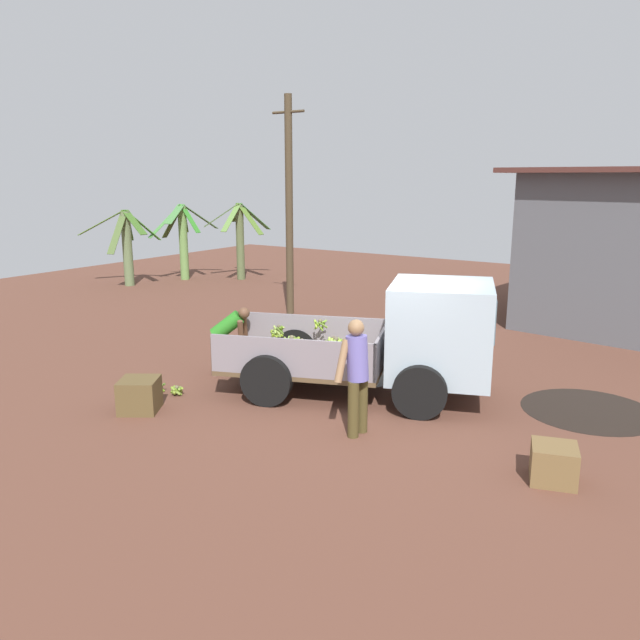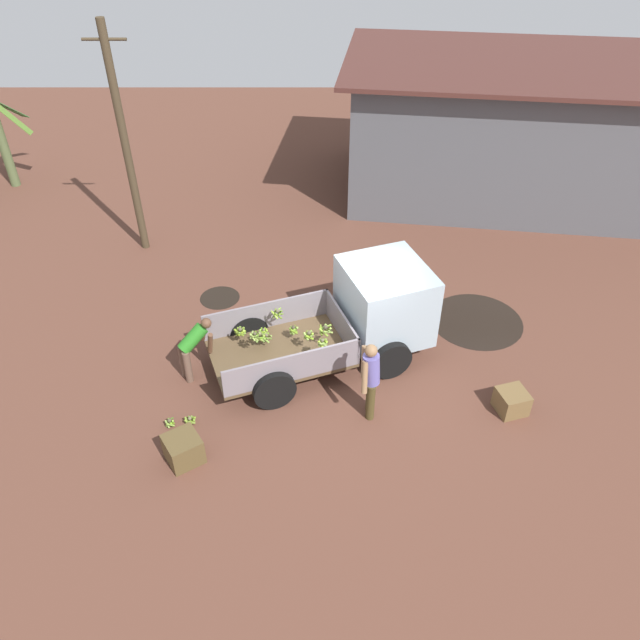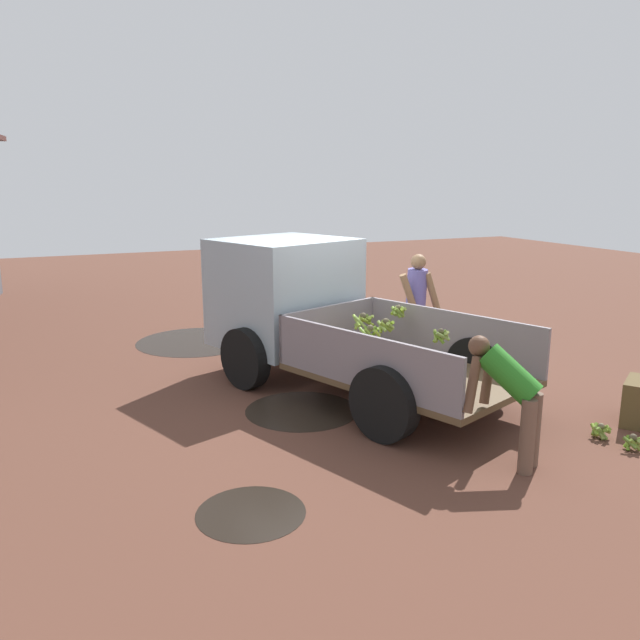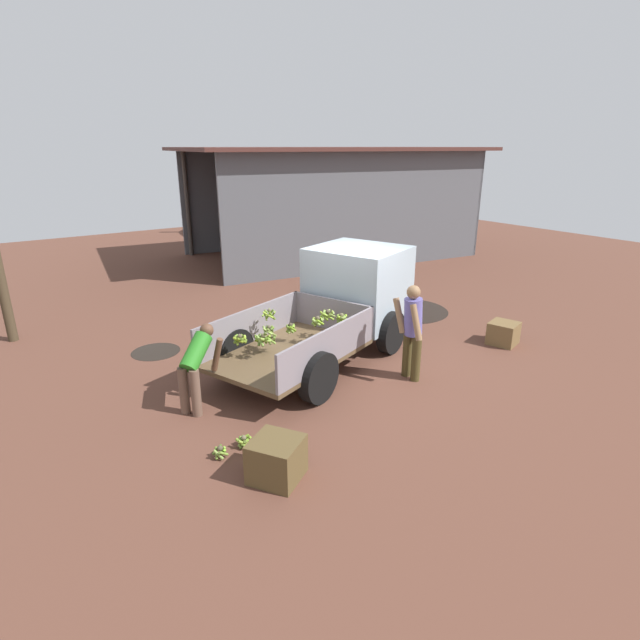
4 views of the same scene
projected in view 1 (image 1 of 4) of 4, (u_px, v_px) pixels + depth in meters
name	position (u px, v px, depth m)	size (l,w,h in m)	color
ground	(387.00, 399.00, 10.66)	(36.00, 36.00, 0.00)	brown
mud_patch_0	(312.00, 344.00, 14.15)	(0.97, 0.97, 0.01)	black
mud_patch_1	(364.00, 375.00, 11.92)	(1.43, 1.43, 0.01)	#2C241C
mud_patch_2	(589.00, 410.00, 10.14)	(2.13, 2.13, 0.01)	black
cargo_truck	(416.00, 337.00, 10.52)	(4.90, 3.27, 2.01)	brown
utility_pole	(289.00, 206.00, 16.67)	(0.99, 0.20, 5.80)	#413423
banana_palm_0	(240.00, 239.00, 22.73)	(2.14, 2.59, 2.78)	#525F39
banana_palm_2	(183.00, 239.00, 22.71)	(1.76, 2.56, 2.75)	#648B46
banana_palm_3	(127.00, 246.00, 21.45)	(2.56, 2.19, 2.61)	#5D6F46
person_foreground_visitor	(357.00, 372.00, 9.02)	(0.38, 0.75, 1.73)	#453A1C
person_worker_loading	(227.00, 335.00, 11.86)	(0.81, 0.82, 1.31)	brown
banana_bunch_on_ground_0	(177.00, 390.00, 10.82)	(0.23, 0.23, 0.18)	brown
banana_bunch_on_ground_1	(159.00, 387.00, 10.98)	(0.20, 0.21, 0.19)	#4D4632
wooden_crate_0	(140.00, 395.00, 10.07)	(0.60, 0.60, 0.54)	brown
wooden_crate_1	(554.00, 464.00, 7.75)	(0.55, 0.55, 0.47)	brown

